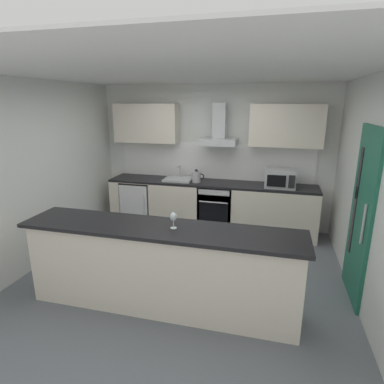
{
  "coord_description": "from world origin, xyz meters",
  "views": [
    {
      "loc": [
        1.1,
        -3.84,
        2.29
      ],
      "look_at": [
        -0.02,
        0.44,
        1.05
      ],
      "focal_mm": 30.14,
      "sensor_mm": 36.0,
      "label": 1
    }
  ],
  "objects_px": {
    "oven": "(216,206)",
    "wine_glass": "(173,217)",
    "range_hood": "(219,132)",
    "microwave": "(280,179)",
    "refrigerator": "(140,202)",
    "sink": "(178,179)",
    "kettle": "(196,176)"
  },
  "relations": [
    {
      "from": "wine_glass",
      "to": "range_hood",
      "type": "bearing_deg",
      "value": 89.32
    },
    {
      "from": "sink",
      "to": "wine_glass",
      "type": "height_order",
      "value": "wine_glass"
    },
    {
      "from": "refrigerator",
      "to": "microwave",
      "type": "height_order",
      "value": "microwave"
    },
    {
      "from": "refrigerator",
      "to": "wine_glass",
      "type": "xyz_separation_m",
      "value": [
        1.47,
        -2.42,
        0.69
      ]
    },
    {
      "from": "oven",
      "to": "sink",
      "type": "relative_size",
      "value": 1.6
    },
    {
      "from": "sink",
      "to": "kettle",
      "type": "distance_m",
      "value": 0.36
    },
    {
      "from": "kettle",
      "to": "wine_glass",
      "type": "height_order",
      "value": "wine_glass"
    },
    {
      "from": "sink",
      "to": "wine_glass",
      "type": "bearing_deg",
      "value": -74.24
    },
    {
      "from": "microwave",
      "to": "range_hood",
      "type": "xyz_separation_m",
      "value": [
        -1.08,
        0.16,
        0.74
      ]
    },
    {
      "from": "kettle",
      "to": "microwave",
      "type": "bearing_deg",
      "value": 0.23
    },
    {
      "from": "range_hood",
      "to": "wine_glass",
      "type": "relative_size",
      "value": 4.05
    },
    {
      "from": "microwave",
      "to": "kettle",
      "type": "xyz_separation_m",
      "value": [
        -1.44,
        -0.01,
        -0.04
      ]
    },
    {
      "from": "oven",
      "to": "wine_glass",
      "type": "distance_m",
      "value": 2.51
    },
    {
      "from": "range_hood",
      "to": "wine_glass",
      "type": "distance_m",
      "value": 2.65
    },
    {
      "from": "sink",
      "to": "range_hood",
      "type": "bearing_deg",
      "value": 9.37
    },
    {
      "from": "microwave",
      "to": "sink",
      "type": "height_order",
      "value": "microwave"
    },
    {
      "from": "sink",
      "to": "range_hood",
      "type": "relative_size",
      "value": 0.69
    },
    {
      "from": "oven",
      "to": "kettle",
      "type": "xyz_separation_m",
      "value": [
        -0.37,
        -0.03,
        0.55
      ]
    },
    {
      "from": "microwave",
      "to": "kettle",
      "type": "relative_size",
      "value": 1.73
    },
    {
      "from": "oven",
      "to": "microwave",
      "type": "bearing_deg",
      "value": -1.48
    },
    {
      "from": "oven",
      "to": "kettle",
      "type": "relative_size",
      "value": 2.77
    },
    {
      "from": "sink",
      "to": "kettle",
      "type": "height_order",
      "value": "sink"
    },
    {
      "from": "oven",
      "to": "sink",
      "type": "height_order",
      "value": "sink"
    },
    {
      "from": "refrigerator",
      "to": "sink",
      "type": "xyz_separation_m",
      "value": [
        0.78,
        0.01,
        0.5
      ]
    },
    {
      "from": "refrigerator",
      "to": "sink",
      "type": "height_order",
      "value": "sink"
    },
    {
      "from": "oven",
      "to": "kettle",
      "type": "bearing_deg",
      "value": -174.76
    },
    {
      "from": "microwave",
      "to": "kettle",
      "type": "bearing_deg",
      "value": -179.77
    },
    {
      "from": "kettle",
      "to": "wine_glass",
      "type": "xyz_separation_m",
      "value": [
        0.34,
        -2.39,
        0.1
      ]
    },
    {
      "from": "microwave",
      "to": "range_hood",
      "type": "bearing_deg",
      "value": 171.69
    },
    {
      "from": "microwave",
      "to": "kettle",
      "type": "height_order",
      "value": "microwave"
    },
    {
      "from": "oven",
      "to": "refrigerator",
      "type": "height_order",
      "value": "oven"
    },
    {
      "from": "range_hood",
      "to": "microwave",
      "type": "bearing_deg",
      "value": -8.31
    }
  ]
}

